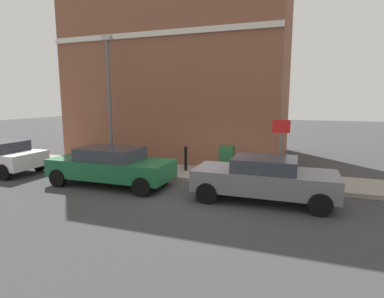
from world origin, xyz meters
name	(u,v)px	position (x,y,z in m)	size (l,w,h in m)	color
ground	(210,192)	(0.00, 0.00, 0.00)	(80.00, 80.00, 0.00)	#38383A
sidewalk	(99,165)	(2.08, 6.00, 0.07)	(2.24, 30.00, 0.15)	gray
corner_building	(184,68)	(6.73, 3.52, 4.82)	(7.15, 11.03, 9.64)	brown
car_grey	(264,178)	(-0.30, -1.82, 0.72)	(1.87, 4.30, 1.37)	slate
car_green	(111,165)	(-0.38, 3.65, 0.74)	(1.89, 4.50, 1.39)	#195933
utility_cabinet	(227,161)	(2.04, -0.09, 0.68)	(0.46, 0.61, 1.15)	#1E4C28
bollard_near_cabinet	(186,157)	(2.14, 1.70, 0.70)	(0.14, 0.14, 1.04)	black
street_sign	(281,142)	(1.25, -2.17, 1.66)	(0.08, 0.60, 2.30)	#59595B
lamppost	(109,95)	(2.21, 5.38, 3.30)	(0.20, 0.44, 5.72)	#59595B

